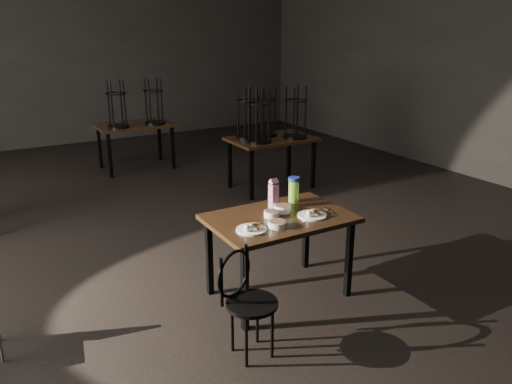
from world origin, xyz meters
TOP-DOWN VIEW (x-y plane):
  - room at (-0.06, 0.01)m, footprint 12.00×12.04m
  - main_table at (0.39, -1.13)m, footprint 1.20×0.80m
  - plate_left at (0.03, -1.28)m, footprint 0.24×0.24m
  - plate_right at (0.62, -1.27)m, footprint 0.25×0.25m
  - bowl_near at (0.32, -1.11)m, footprint 0.13×0.13m
  - bowl_far at (0.47, -1.05)m, footprint 0.15×0.15m
  - bowl_big at (0.24, -1.33)m, footprint 0.15×0.15m
  - juice_carton at (0.45, -0.94)m, footprint 0.07×0.07m
  - water_bottle at (0.70, -0.89)m, footprint 0.12×0.12m
  - spoon at (0.83, -1.22)m, footprint 0.06×0.21m
  - bentwood_chair at (-0.26, -1.70)m, footprint 0.42×0.42m
  - bg_table_right at (1.93, 1.53)m, footprint 1.20×0.80m
  - bg_table_far at (0.57, 3.50)m, footprint 1.20×0.80m

SIDE VIEW (x-z plane):
  - bentwood_chair at x=-0.26m, z-range 0.07..0.86m
  - main_table at x=0.39m, z-range 0.30..1.05m
  - bg_table_far at x=0.57m, z-range 0.01..1.49m
  - spoon at x=0.83m, z-range 0.75..0.76m
  - plate_left at x=0.03m, z-range 0.73..0.81m
  - plate_right at x=0.62m, z-range 0.73..0.81m
  - bowl_big at x=0.24m, z-range 0.75..0.80m
  - bowl_near at x=0.32m, z-range 0.75..0.80m
  - bowl_far at x=0.47m, z-range 0.75..0.81m
  - bg_table_right at x=1.93m, z-range 0.06..1.54m
  - water_bottle at x=0.70m, z-range 0.75..0.99m
  - juice_carton at x=0.45m, z-range 0.74..1.01m
  - room at x=-0.06m, z-range 0.72..3.94m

